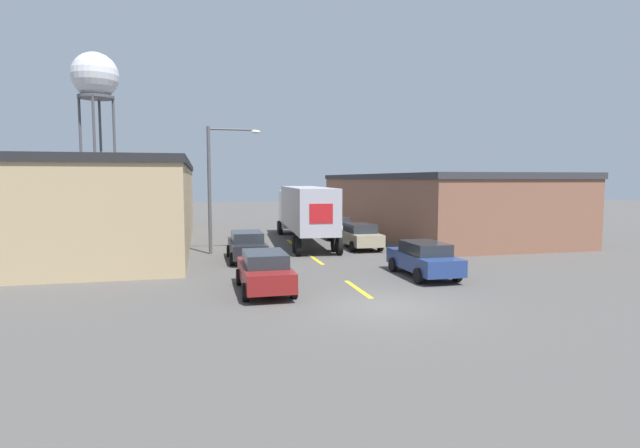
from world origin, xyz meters
The scene contains 12 objects.
ground_plane centered at (0.00, 0.00, 0.00)m, with size 160.00×160.00×0.00m, color #4C4947.
road_centerline centered at (0.00, 10.33, 0.00)m, with size 0.20×18.19×0.01m.
warehouse_left centered at (-11.22, 19.68, 2.75)m, with size 9.15×26.09×5.48m.
warehouse_right centered at (12.21, 22.07, 2.39)m, with size 11.12×25.46×4.76m.
semi_truck centered at (0.89, 17.81, 2.33)m, with size 3.52×14.11×3.83m.
parked_car_right_far centered at (3.66, 19.70, 0.82)m, with size 1.99×4.59×1.57m.
parked_car_right_mid centered at (3.66, 13.97, 0.82)m, with size 1.99×4.59×1.57m.
parked_car_left_near centered at (-3.66, 3.30, 0.82)m, with size 1.99×4.59×1.57m.
parked_car_left_far centered at (-3.66, 10.92, 0.82)m, with size 1.99×4.59×1.57m.
parked_car_right_near centered at (3.66, 4.64, 0.82)m, with size 1.99×4.59×1.57m.
water_tower centered at (-16.79, 43.03, 15.07)m, with size 4.90×4.90×17.89m.
street_lamp centered at (-5.11, 13.81, 4.37)m, with size 3.09×0.32×7.38m.
Camera 1 is at (-6.03, -15.80, 4.37)m, focal length 28.00 mm.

